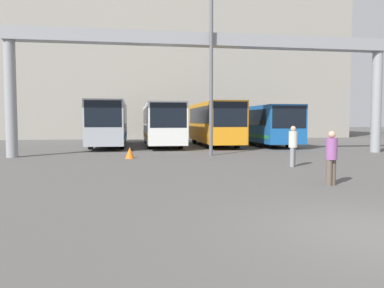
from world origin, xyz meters
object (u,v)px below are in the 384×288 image
Objects in this scene: traffic_cone at (130,153)px; pedestrian_mid_right at (293,145)px; bus_slot_2 at (214,121)px; pedestrian_near_left at (331,157)px; bus_slot_3 at (259,123)px; bus_slot_1 at (161,122)px; bus_slot_0 at (109,121)px; lamp_post at (211,68)px.

pedestrian_mid_right is at bearing -33.74° from traffic_cone.
pedestrian_near_left is (-0.32, -18.18, -1.02)m from bus_slot_2.
pedestrian_near_left is at bearing -102.75° from bus_slot_3.
pedestrian_near_left is (-4.35, -19.22, -0.89)m from bus_slot_3.
bus_slot_2 is 5.83× the size of pedestrian_mid_right.
bus_slot_0 is at bearing 179.85° from bus_slot_1.
bus_slot_2 is 13.70m from pedestrian_mid_right.
bus_slot_3 is at bearing 0.20° from bus_slot_1.
bus_slot_3 reaches higher than pedestrian_near_left.
bus_slot_2 is 1.13× the size of lamp_post.
bus_slot_1 is at bearing -179.80° from bus_slot_3.
bus_slot_2 reaches higher than pedestrian_mid_right.
bus_slot_3 is at bearing -154.71° from pedestrian_mid_right.
bus_slot_2 is (8.06, -1.03, -0.01)m from bus_slot_0.
pedestrian_mid_right is at bearing -72.97° from bus_slot_1.
traffic_cone is at bearing -80.78° from bus_slot_0.
bus_slot_0 is 11.39m from lamp_post.
bus_slot_0 is 4.03m from bus_slot_1.
bus_slot_2 is 18.21m from pedestrian_near_left.
lamp_post is (2.10, -9.13, 3.00)m from bus_slot_1.
bus_slot_1 reaches higher than traffic_cone.
bus_slot_0 is 20.73m from pedestrian_near_left.
traffic_cone is at bearing -84.83° from pedestrian_mid_right.
bus_slot_0 is at bearing 99.22° from traffic_cone.
bus_slot_0 is 10.34m from traffic_cone.
lamp_post reaches higher than bus_slot_3.
bus_slot_2 reaches higher than traffic_cone.
bus_slot_0 is 1.36× the size of lamp_post.
lamp_post is (4.49, 0.94, 4.55)m from traffic_cone.
bus_slot_0 is 7.02× the size of pedestrian_mid_right.
pedestrian_mid_right is (8.52, -14.68, -0.99)m from bus_slot_0.
bus_slot_3 reaches higher than traffic_cone.
bus_slot_3 is 15.15m from pedestrian_mid_right.
bus_slot_3 is (8.06, 0.03, -0.08)m from bus_slot_1.
bus_slot_1 is 1.35× the size of lamp_post.
bus_slot_2 reaches higher than bus_slot_3.
bus_slot_1 is 1.20× the size of bus_slot_2.
pedestrian_mid_right is 0.19× the size of lamp_post.
bus_slot_2 is at bearing 54.67° from traffic_cone.
bus_slot_2 is at bearing -108.78° from pedestrian_near_left.
bus_slot_3 is 11.36m from lamp_post.
pedestrian_near_left is at bearing -91.01° from bus_slot_2.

